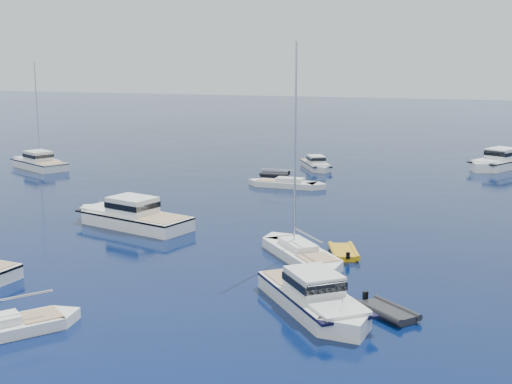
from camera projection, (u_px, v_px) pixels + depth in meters
The scene contains 12 objects.
ground at pixel (91, 302), 37.46m from camera, with size 400.00×400.00×0.00m, color #081850.
motor_cruiser_right at pixel (315, 310), 36.27m from camera, with size 3.10×10.12×2.66m, color silver, non-canonical shape.
motor_cruiser_centre at pixel (131, 226), 54.39m from camera, with size 3.55×11.60×3.05m, color white, non-canonical shape.
motor_cruiser_far_l at pixel (38, 168), 82.74m from camera, with size 3.20×10.47×2.75m, color silver, non-canonical shape.
motor_cruiser_distant at pixel (500, 168), 82.91m from camera, with size 3.62×11.83×3.10m, color white, non-canonical shape.
motor_cruiser_horizon at pixel (316, 169), 82.40m from camera, with size 2.38×7.78×2.04m, color silver, non-canonical shape.
sailboat_mid_r at pixel (300, 258), 45.65m from camera, with size 2.62×10.09×14.83m, color white, non-canonical shape.
sailboat_centre at pixel (287, 187), 70.80m from camera, with size 2.30×8.85×13.01m, color silver, non-canonical shape.
sailboat_far_l at pixel (43, 163), 86.67m from camera, with size 2.34×9.02×13.25m, color white, non-canonical shape.
tender_yellow at pixel (344, 255), 46.42m from camera, with size 2.10×3.86×0.95m, color #D1980C, non-canonical shape.
tender_grey_near at pixel (387, 315), 35.54m from camera, with size 1.98×3.60×0.95m, color black, non-canonical shape.
tender_grey_far at pixel (274, 176), 77.10m from camera, with size 1.88×3.38×0.95m, color black, non-canonical shape.
Camera 1 is at (20.18, -30.68, 13.23)m, focal length 47.69 mm.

